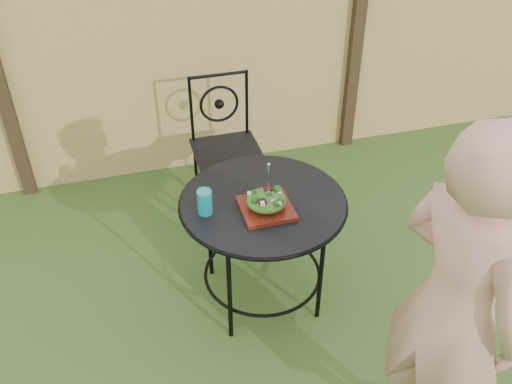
% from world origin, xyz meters
% --- Properties ---
extents(ground, '(60.00, 60.00, 0.00)m').
position_xyz_m(ground, '(0.00, 0.00, 0.00)').
color(ground, '#2A4C18').
rests_on(ground, ground).
extents(fence, '(8.00, 0.12, 1.90)m').
position_xyz_m(fence, '(-0.00, 2.19, 0.95)').
color(fence, '#E9C673').
rests_on(fence, ground).
extents(patio_table, '(0.92, 0.92, 0.72)m').
position_xyz_m(patio_table, '(0.11, 0.64, 0.59)').
color(patio_table, black).
rests_on(patio_table, ground).
extents(patio_chair, '(0.46, 0.46, 0.95)m').
position_xyz_m(patio_chair, '(0.13, 1.64, 0.50)').
color(patio_chair, black).
rests_on(patio_chair, ground).
extents(diner, '(0.56, 0.72, 1.74)m').
position_xyz_m(diner, '(0.59, -0.44, 0.87)').
color(diner, tan).
rests_on(diner, ground).
extents(salad_plate, '(0.27, 0.27, 0.02)m').
position_xyz_m(salad_plate, '(0.10, 0.56, 0.74)').
color(salad_plate, '#480C0A').
rests_on(salad_plate, patio_table).
extents(salad, '(0.21, 0.21, 0.08)m').
position_xyz_m(salad, '(0.10, 0.56, 0.79)').
color(salad, '#235614').
rests_on(salad, salad_plate).
extents(fork, '(0.01, 0.01, 0.18)m').
position_xyz_m(fork, '(0.11, 0.56, 0.92)').
color(fork, silver).
rests_on(fork, salad).
extents(drinking_glass, '(0.08, 0.08, 0.14)m').
position_xyz_m(drinking_glass, '(-0.21, 0.62, 0.79)').
color(drinking_glass, '#0D8D98').
rests_on(drinking_glass, patio_table).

